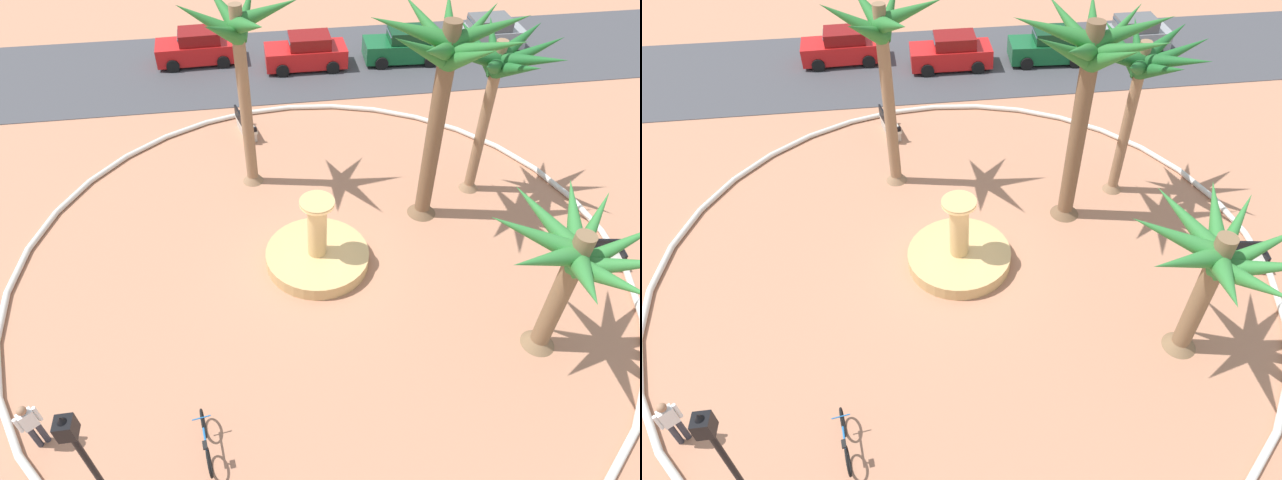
{
  "view_description": "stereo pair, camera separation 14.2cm",
  "coord_description": "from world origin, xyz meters",
  "views": [
    {
      "loc": [
        -1.81,
        -12.16,
        12.79
      ],
      "look_at": [
        -0.04,
        0.02,
        1.0
      ],
      "focal_mm": 30.73,
      "sensor_mm": 36.0,
      "label": 1
    },
    {
      "loc": [
        -1.67,
        -12.18,
        12.79
      ],
      "look_at": [
        -0.04,
        0.02,
        1.0
      ],
      "focal_mm": 30.73,
      "sensor_mm": 36.0,
      "label": 2
    }
  ],
  "objects": [
    {
      "name": "ground_plane",
      "position": [
        0.0,
        0.0,
        0.0
      ],
      "size": [
        80.0,
        80.0,
        0.0
      ],
      "primitive_type": "plane",
      "color": "tan"
    },
    {
      "name": "plaza_curb",
      "position": [
        0.0,
        0.0,
        0.1
      ],
      "size": [
        19.55,
        19.55,
        0.2
      ],
      "primitive_type": "torus",
      "color": "silver",
      "rests_on": "ground"
    },
    {
      "name": "street_asphalt",
      "position": [
        0.0,
        14.18,
        0.01
      ],
      "size": [
        48.0,
        8.0,
        0.03
      ],
      "primitive_type": "cube",
      "color": "#424247",
      "rests_on": "ground"
    },
    {
      "name": "fountain",
      "position": [
        -0.12,
        0.06,
        0.35
      ],
      "size": [
        3.31,
        3.31,
        2.55
      ],
      "color": "tan",
      "rests_on": "ground"
    },
    {
      "name": "palm_tree_near_fountain",
      "position": [
        -1.94,
        4.68,
        5.22
      ],
      "size": [
        3.97,
        3.89,
        6.87
      ],
      "color": "#8E6B4C",
      "rests_on": "ground"
    },
    {
      "name": "palm_tree_by_curb",
      "position": [
        5.59,
        -3.97,
        3.35
      ],
      "size": [
        4.31,
        4.36,
        4.46
      ],
      "color": "brown",
      "rests_on": "ground"
    },
    {
      "name": "palm_tree_mid_plaza",
      "position": [
        6.03,
        3.03,
        4.85
      ],
      "size": [
        4.18,
        4.08,
        5.96
      ],
      "color": "#8E6B4C",
      "rests_on": "ground"
    },
    {
      "name": "palm_tree_far_side",
      "position": [
        3.9,
        1.93,
        5.42
      ],
      "size": [
        4.65,
        4.41,
        7.13
      ],
      "color": "brown",
      "rests_on": "ground"
    },
    {
      "name": "bench_east",
      "position": [
        8.62,
        -1.4,
        0.35
      ],
      "size": [
        1.66,
        0.75,
        1.0
      ],
      "color": "beige",
      "rests_on": "ground"
    },
    {
      "name": "bench_west",
      "position": [
        -2.03,
        7.95,
        0.35
      ],
      "size": [
        0.88,
        1.67,
        1.0
      ],
      "color": "beige",
      "rests_on": "ground"
    },
    {
      "name": "lamppost",
      "position": [
        -5.47,
        -7.04,
        2.53
      ],
      "size": [
        0.32,
        0.32,
        4.33
      ],
      "color": "black",
      "rests_on": "ground"
    },
    {
      "name": "bicycle_red_frame",
      "position": [
        -3.6,
        -5.8,
        0.38
      ],
      "size": [
        0.44,
        1.71,
        0.94
      ],
      "color": "black",
      "rests_on": "ground"
    },
    {
      "name": "person_cyclist_helmet",
      "position": [
        -7.56,
        -5.05,
        0.91
      ],
      "size": [
        0.45,
        0.36,
        1.63
      ],
      "color": "#33333D",
      "rests_on": "ground"
    },
    {
      "name": "parked_car_leftmost",
      "position": [
        -4.08,
        14.94,
        0.78
      ],
      "size": [
        4.06,
        2.03,
        1.67
      ],
      "color": "red",
      "rests_on": "ground"
    },
    {
      "name": "parked_car_second",
      "position": [
        1.26,
        13.63,
        0.78
      ],
      "size": [
        4.0,
        1.93,
        1.67
      ],
      "color": "red",
      "rests_on": "ground"
    },
    {
      "name": "parked_car_third",
      "position": [
        6.25,
        13.64,
        0.78
      ],
      "size": [
        4.08,
        2.08,
        1.67
      ],
      "color": "#145B2D",
      "rests_on": "ground"
    },
    {
      "name": "parked_car_rightmost",
      "position": [
        10.79,
        14.46,
        0.78
      ],
      "size": [
        4.0,
        1.92,
        1.67
      ],
      "color": "gray",
      "rests_on": "ground"
    }
  ]
}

